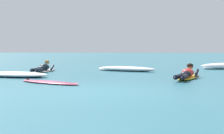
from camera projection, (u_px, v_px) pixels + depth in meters
name	position (u px, v px, depth m)	size (l,w,h in m)	color
ground_plane	(119.00, 68.00, 18.02)	(120.00, 120.00, 0.00)	#2D6B7A
surfer_near	(187.00, 75.00, 11.56)	(1.17, 2.55, 0.55)	yellow
surfer_far	(43.00, 69.00, 14.97)	(0.64, 2.46, 0.53)	white
drifting_surfboard	(49.00, 82.00, 10.12)	(2.19, 1.64, 0.16)	#E54C66
whitewater_front	(126.00, 69.00, 15.45)	(2.82, 1.82, 0.21)	white
whitewater_mid_left	(15.00, 74.00, 12.33)	(2.66, 1.65, 0.19)	white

